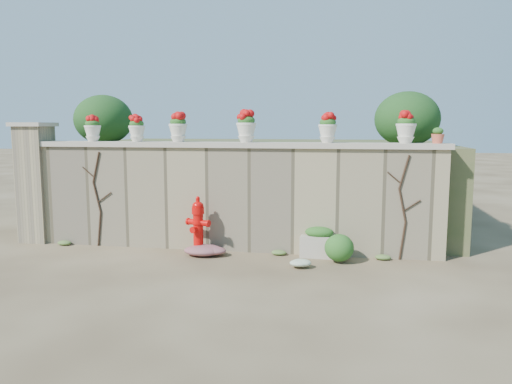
% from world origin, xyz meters
% --- Properties ---
extents(ground, '(80.00, 80.00, 0.00)m').
position_xyz_m(ground, '(0.00, 0.00, 0.00)').
color(ground, '#493924').
rests_on(ground, ground).
extents(stone_wall, '(8.00, 0.40, 2.00)m').
position_xyz_m(stone_wall, '(0.00, 1.80, 1.00)').
color(stone_wall, gray).
rests_on(stone_wall, ground).
extents(wall_cap, '(8.10, 0.52, 0.10)m').
position_xyz_m(wall_cap, '(0.00, 1.80, 2.05)').
color(wall_cap, '#BBB09E').
rests_on(wall_cap, stone_wall).
extents(gate_pillar, '(0.72, 0.72, 2.48)m').
position_xyz_m(gate_pillar, '(-4.15, 1.80, 1.26)').
color(gate_pillar, gray).
rests_on(gate_pillar, ground).
extents(raised_fill, '(9.00, 6.00, 2.00)m').
position_xyz_m(raised_fill, '(0.00, 5.00, 1.00)').
color(raised_fill, '#384C23').
rests_on(raised_fill, ground).
extents(back_shrub_left, '(1.30, 1.30, 1.10)m').
position_xyz_m(back_shrub_left, '(-3.20, 3.00, 2.55)').
color(back_shrub_left, '#143814').
rests_on(back_shrub_left, raised_fill).
extents(back_shrub_right, '(1.30, 1.30, 1.10)m').
position_xyz_m(back_shrub_right, '(3.40, 3.00, 2.55)').
color(back_shrub_right, '#143814').
rests_on(back_shrub_right, raised_fill).
extents(vine_left, '(0.60, 0.04, 1.91)m').
position_xyz_m(vine_left, '(-2.67, 1.58, 0.99)').
color(vine_left, black).
rests_on(vine_left, ground).
extents(vine_right, '(0.60, 0.04, 1.91)m').
position_xyz_m(vine_right, '(3.23, 1.58, 0.99)').
color(vine_right, black).
rests_on(vine_right, ground).
extents(fire_hydrant, '(0.48, 0.34, 1.10)m').
position_xyz_m(fire_hydrant, '(-0.51, 1.30, 0.55)').
color(fire_hydrant, red).
rests_on(fire_hydrant, ground).
extents(planter_box, '(0.69, 0.43, 0.56)m').
position_xyz_m(planter_box, '(1.74, 1.55, 0.26)').
color(planter_box, '#BBB09E').
rests_on(planter_box, ground).
extents(green_shrub, '(0.65, 0.58, 0.61)m').
position_xyz_m(green_shrub, '(2.08, 1.23, 0.31)').
color(green_shrub, '#1E5119').
rests_on(green_shrub, ground).
extents(magenta_clump, '(0.87, 0.58, 0.23)m').
position_xyz_m(magenta_clump, '(-0.38, 1.23, 0.12)').
color(magenta_clump, '#B4246C').
rests_on(magenta_clump, ground).
extents(white_flowers, '(0.56, 0.45, 0.20)m').
position_xyz_m(white_flowers, '(1.47, 0.70, 0.10)').
color(white_flowers, white).
rests_on(white_flowers, ground).
extents(urn_pot_0, '(0.33, 0.33, 0.52)m').
position_xyz_m(urn_pot_0, '(-2.83, 1.80, 2.36)').
color(urn_pot_0, silver).
rests_on(urn_pot_0, wall_cap).
extents(urn_pot_1, '(0.33, 0.33, 0.51)m').
position_xyz_m(urn_pot_1, '(-1.89, 1.80, 2.35)').
color(urn_pot_1, silver).
rests_on(urn_pot_1, wall_cap).
extents(urn_pot_2, '(0.36, 0.36, 0.56)m').
position_xyz_m(urn_pot_2, '(-1.03, 1.80, 2.38)').
color(urn_pot_2, silver).
rests_on(urn_pot_2, wall_cap).
extents(urn_pot_3, '(0.38, 0.38, 0.60)m').
position_xyz_m(urn_pot_3, '(0.32, 1.80, 2.39)').
color(urn_pot_3, silver).
rests_on(urn_pot_3, wall_cap).
extents(urn_pot_4, '(0.35, 0.35, 0.54)m').
position_xyz_m(urn_pot_4, '(1.85, 1.80, 2.37)').
color(urn_pot_4, silver).
rests_on(urn_pot_4, wall_cap).
extents(urn_pot_5, '(0.36, 0.36, 0.57)m').
position_xyz_m(urn_pot_5, '(3.25, 1.80, 2.38)').
color(urn_pot_5, silver).
rests_on(urn_pot_5, wall_cap).
extents(terracotta_pot, '(0.23, 0.23, 0.27)m').
position_xyz_m(terracotta_pot, '(3.80, 1.80, 2.23)').
color(terracotta_pot, '#C9563D').
rests_on(terracotta_pot, wall_cap).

